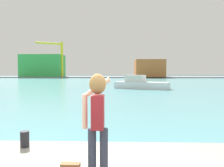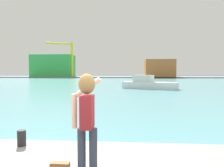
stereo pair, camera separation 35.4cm
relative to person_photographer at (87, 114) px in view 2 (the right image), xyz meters
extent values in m
plane|color=#334751|center=(-0.17, 49.92, -1.73)|extent=(220.00, 220.00, 0.00)
cube|color=#599EA8|center=(-0.17, 51.92, -1.72)|extent=(140.00, 100.00, 0.02)
cube|color=gray|center=(-0.17, 91.92, -1.53)|extent=(140.00, 20.00, 0.39)
cylinder|color=#2D3342|center=(-0.09, 0.00, -0.66)|extent=(0.14, 0.14, 0.82)
cylinder|color=#2D3342|center=(0.11, 0.00, -0.66)|extent=(0.14, 0.14, 0.82)
cube|color=maroon|center=(0.01, 0.00, 0.03)|extent=(0.20, 0.34, 0.56)
sphere|color=#E0B293|center=(0.01, 0.00, 0.49)|extent=(0.22, 0.22, 0.22)
ellipsoid|color=olive|center=(0.01, -0.02, 0.50)|extent=(0.28, 0.26, 0.34)
cylinder|color=#E0B293|center=(-0.21, 0.00, 0.04)|extent=(0.09, 0.09, 0.58)
cylinder|color=#E0B293|center=(-0.04, 0.22, 0.41)|extent=(0.52, 0.09, 0.40)
cube|color=black|center=(-0.04, 0.34, 0.58)|extent=(0.01, 0.07, 0.14)
cylinder|color=black|center=(-1.86, 1.44, -0.88)|extent=(0.20, 0.20, 0.38)
cube|color=white|center=(3.33, 28.67, -1.23)|extent=(7.83, 5.18, 0.96)
cube|color=silver|center=(2.47, 29.06, -0.27)|extent=(3.11, 2.63, 0.95)
cube|color=green|center=(-30.76, 87.58, 3.00)|extent=(16.16, 9.23, 8.67)
cube|color=#B26633|center=(11.52, 87.47, 1.95)|extent=(10.93, 13.06, 6.58)
cylinder|color=yellow|center=(-22.42, 85.26, 5.38)|extent=(1.00, 1.00, 13.43)
cylinder|color=yellow|center=(-26.53, 82.53, 11.30)|extent=(8.61, 6.03, 0.70)
camera|label=1|loc=(0.39, -3.83, 0.71)|focal=37.07mm
camera|label=2|loc=(0.75, -3.81, 0.71)|focal=37.07mm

